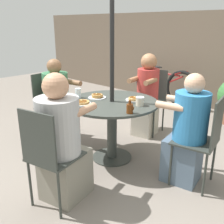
# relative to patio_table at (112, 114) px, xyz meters

# --- Properties ---
(ground_plane) EXTENTS (12.00, 12.00, 0.00)m
(ground_plane) POSITION_rel_patio_table_xyz_m (0.00, 0.00, -0.59)
(ground_plane) COLOR gray
(back_fence) EXTENTS (10.00, 0.06, 1.84)m
(back_fence) POSITION_rel_patio_table_xyz_m (0.00, 2.83, 0.34)
(back_fence) COLOR brown
(back_fence) RESTS_ON ground
(patio_table) EXTENTS (1.10, 1.10, 0.74)m
(patio_table) POSITION_rel_patio_table_xyz_m (0.00, 0.00, 0.00)
(patio_table) COLOR #383D38
(patio_table) RESTS_ON ground
(umbrella_pole) EXTENTS (0.05, 0.05, 2.10)m
(umbrella_pole) POSITION_rel_patio_table_xyz_m (0.00, 0.00, 0.47)
(umbrella_pole) COLOR black
(umbrella_pole) RESTS_ON ground
(patio_chair_north) EXTENTS (0.48, 0.48, 0.95)m
(patio_chair_north) POSITION_rel_patio_table_xyz_m (0.23, -1.06, -0.04)
(patio_chair_north) COLOR #333833
(patio_chair_north) RESTS_ON ground
(diner_north) EXTENTS (0.47, 0.56, 1.22)m
(diner_north) POSITION_rel_patio_table_xyz_m (0.20, -0.89, -0.03)
(diner_north) COLOR gray
(diner_north) RESTS_ON ground
(patio_chair_east) EXTENTS (0.46, 0.46, 0.95)m
(patio_chair_east) POSITION_rel_patio_table_xyz_m (1.07, 0.18, -0.04)
(patio_chair_east) COLOR #333833
(patio_chair_east) RESTS_ON ground
(diner_east) EXTENTS (0.51, 0.41, 1.17)m
(diner_east) POSITION_rel_patio_table_xyz_m (0.90, 0.15, -0.05)
(diner_east) COLOR slate
(diner_east) RESTS_ON ground
(patio_chair_south) EXTENTS (0.46, 0.46, 0.95)m
(patio_chair_south) POSITION_rel_patio_table_xyz_m (-0.17, 1.08, -0.04)
(patio_chair_south) COLOR #333833
(patio_chair_south) RESTS_ON ground
(diner_south) EXTENTS (0.38, 0.51, 1.21)m
(diner_south) POSITION_rel_patio_table_xyz_m (-0.14, 0.91, -0.02)
(diner_south) COLOR beige
(diner_south) RESTS_ON ground
(patio_chair_west) EXTENTS (0.46, 0.46, 0.95)m
(patio_chair_west) POSITION_rel_patio_table_xyz_m (-1.08, -0.15, -0.04)
(patio_chair_west) COLOR #333833
(patio_chair_west) RESTS_ON ground
(diner_west) EXTENTS (0.53, 0.40, 1.17)m
(diner_west) POSITION_rel_patio_table_xyz_m (-0.91, -0.13, -0.05)
(diner_west) COLOR #3D3D42
(diner_west) RESTS_ON ground
(pancake_plate_a) EXTENTS (0.22, 0.22, 0.05)m
(pancake_plate_a) POSITION_rel_patio_table_xyz_m (-0.18, -0.32, 0.17)
(pancake_plate_a) COLOR white
(pancake_plate_a) RESTS_ON patio_table
(pancake_plate_b) EXTENTS (0.22, 0.22, 0.06)m
(pancake_plate_b) POSITION_rel_patio_table_xyz_m (-0.23, -0.02, 0.17)
(pancake_plate_b) COLOR white
(pancake_plate_b) RESTS_ON patio_table
(pancake_plate_c) EXTENTS (0.22, 0.22, 0.05)m
(pancake_plate_c) POSITION_rel_patio_table_xyz_m (0.17, 0.21, 0.17)
(pancake_plate_c) COLOR white
(pancake_plate_c) RESTS_ON patio_table
(syrup_bottle) EXTENTS (0.09, 0.07, 0.14)m
(syrup_bottle) POSITION_rel_patio_table_xyz_m (0.43, -0.20, 0.21)
(syrup_bottle) COLOR #602D0F
(syrup_bottle) RESTS_ON patio_table
(coffee_cup) EXTENTS (0.09, 0.09, 0.10)m
(coffee_cup) POSITION_rel_patio_table_xyz_m (0.34, 0.09, 0.20)
(coffee_cup) COLOR beige
(coffee_cup) RESTS_ON patio_table
(drinking_glass_a) EXTENTS (0.07, 0.07, 0.12)m
(drinking_glass_a) POSITION_rel_patio_table_xyz_m (-0.41, -0.17, 0.21)
(drinking_glass_a) COLOR silver
(drinking_glass_a) RESTS_ON patio_table
(bicycle) EXTENTS (1.56, 0.44, 0.76)m
(bicycle) POSITION_rel_patio_table_xyz_m (-0.81, 2.51, -0.20)
(bicycle) COLOR black
(bicycle) RESTS_ON ground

